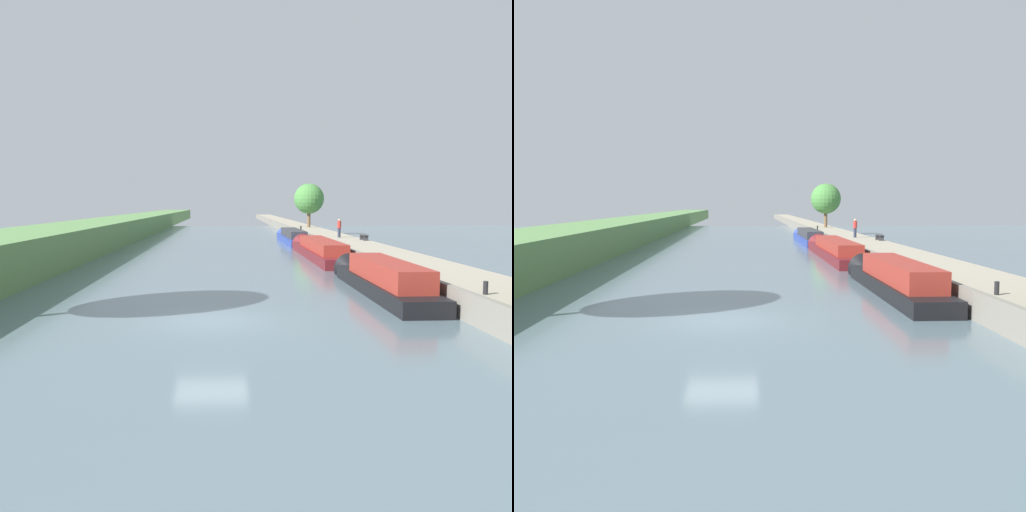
% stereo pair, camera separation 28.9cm
% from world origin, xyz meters
% --- Properties ---
extents(ground_plane, '(160.00, 160.00, 0.00)m').
position_xyz_m(ground_plane, '(0.00, 0.00, 0.00)').
color(ground_plane, slate).
extents(right_towpath, '(3.44, 260.00, 0.99)m').
position_xyz_m(right_towpath, '(10.61, 0.00, 0.49)').
color(right_towpath, '#9E937F').
rests_on(right_towpath, ground_plane).
extents(stone_quay, '(0.25, 260.00, 1.04)m').
position_xyz_m(stone_quay, '(8.76, 0.00, 0.52)').
color(stone_quay, gray).
rests_on(stone_quay, ground_plane).
extents(narrowboat_black, '(1.89, 12.46, 2.11)m').
position_xyz_m(narrowboat_black, '(7.52, 5.90, 0.62)').
color(narrowboat_black, black).
rests_on(narrowboat_black, ground_plane).
extents(narrowboat_maroon, '(2.04, 16.87, 2.06)m').
position_xyz_m(narrowboat_maroon, '(7.42, 22.18, 0.58)').
color(narrowboat_maroon, maroon).
rests_on(narrowboat_maroon, ground_plane).
extents(narrowboat_blue, '(1.86, 14.81, 1.95)m').
position_xyz_m(narrowboat_blue, '(7.30, 37.97, 0.57)').
color(narrowboat_blue, '#283D93').
rests_on(narrowboat_blue, ground_plane).
extents(tree_rightbank_midnear, '(3.79, 3.79, 5.50)m').
position_xyz_m(tree_rightbank_midnear, '(11.01, 50.88, 4.57)').
color(tree_rightbank_midnear, brown).
rests_on(tree_rightbank_midnear, right_towpath).
extents(person_walking, '(0.34, 0.34, 1.66)m').
position_xyz_m(person_walking, '(10.61, 30.08, 1.86)').
color(person_walking, '#282D42').
rests_on(person_walking, right_towpath).
extents(mooring_bollard_near, '(0.16, 0.16, 0.45)m').
position_xyz_m(mooring_bollard_near, '(9.19, -0.88, 1.21)').
color(mooring_bollard_near, black).
rests_on(mooring_bollard_near, right_towpath).
extents(mooring_bollard_far, '(0.16, 0.16, 0.45)m').
position_xyz_m(mooring_bollard_far, '(9.19, 44.87, 1.21)').
color(mooring_bollard_far, black).
rests_on(mooring_bollard_far, right_towpath).
extents(park_bench, '(0.44, 1.50, 0.47)m').
position_xyz_m(park_bench, '(11.88, 26.21, 1.33)').
color(park_bench, '#333338').
rests_on(park_bench, right_towpath).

